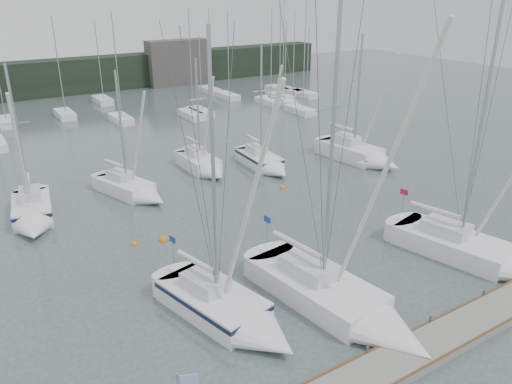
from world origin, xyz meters
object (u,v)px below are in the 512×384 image
at_px(buoy_b, 283,188).
at_px(sailboat_near_center, 350,308).
at_px(sailboat_near_left, 234,315).
at_px(sailboat_mid_a, 33,215).
at_px(buoy_a, 163,240).
at_px(sailboat_mid_b, 135,191).
at_px(sailboat_mid_e, 364,156).
at_px(sailboat_mid_d, 266,163).
at_px(buoy_c, 134,244).
at_px(sailboat_mid_c, 205,166).
at_px(sailboat_near_right, 486,256).

bearing_deg(buoy_b, sailboat_near_center, -114.04).
bearing_deg(sailboat_near_left, sailboat_mid_a, 96.45).
bearing_deg(buoy_a, sailboat_mid_b, 82.99).
relative_size(sailboat_near_left, buoy_a, 25.30).
relative_size(sailboat_mid_a, buoy_a, 19.69).
xyz_separation_m(sailboat_mid_e, buoy_b, (-9.75, -1.18, -0.62)).
bearing_deg(sailboat_mid_d, sailboat_near_left, -123.74).
bearing_deg(sailboat_near_center, sailboat_near_left, 145.73).
bearing_deg(buoy_c, sailboat_mid_d, 26.28).
bearing_deg(sailboat_mid_d, sailboat_mid_e, -17.44).
xyz_separation_m(sailboat_near_center, buoy_c, (-6.26, 12.72, -0.57)).
bearing_deg(sailboat_near_left, buoy_a, 74.04).
distance_m(buoy_a, buoy_b, 11.88).
bearing_deg(sailboat_near_left, sailboat_mid_e, 19.78).
bearing_deg(sailboat_mid_d, sailboat_mid_b, -176.52).
bearing_deg(sailboat_mid_a, sailboat_mid_b, 14.08).
bearing_deg(sailboat_near_center, sailboat_mid_e, 37.47).
relative_size(sailboat_mid_e, buoy_a, 21.06).
distance_m(sailboat_mid_b, sailboat_mid_e, 20.51).
bearing_deg(sailboat_near_left, sailboat_mid_c, 53.55).
distance_m(sailboat_near_center, buoy_c, 14.19).
bearing_deg(sailboat_mid_c, sailboat_mid_a, -169.65).
height_order(sailboat_near_left, sailboat_mid_c, sailboat_near_left).
relative_size(sailboat_near_left, sailboat_mid_c, 1.41).
height_order(sailboat_near_center, sailboat_mid_b, sailboat_near_center).
bearing_deg(sailboat_mid_d, sailboat_near_right, -81.67).
distance_m(sailboat_near_right, sailboat_mid_a, 28.65).
bearing_deg(buoy_a, buoy_c, 165.00).
bearing_deg(buoy_c, sailboat_mid_a, 126.24).
bearing_deg(buoy_c, buoy_a, -15.00).
distance_m(sailboat_near_left, sailboat_near_center, 5.57).
bearing_deg(buoy_a, sailboat_near_right, -41.17).
bearing_deg(sailboat_near_right, sailboat_mid_c, 93.19).
bearing_deg(sailboat_mid_e, sailboat_near_center, -141.40).
height_order(sailboat_mid_c, buoy_a, sailboat_mid_c).
height_order(sailboat_mid_a, sailboat_mid_b, sailboat_mid_a).
bearing_deg(sailboat_near_center, buoy_c, 108.67).
distance_m(sailboat_near_left, buoy_c, 10.31).
distance_m(sailboat_near_left, sailboat_mid_b, 17.41).
bearing_deg(sailboat_mid_b, sailboat_near_center, -98.24).
xyz_separation_m(buoy_a, buoy_c, (-1.72, 0.46, 0.00)).
xyz_separation_m(sailboat_near_left, sailboat_mid_e, (21.63, 14.13, 0.04)).
bearing_deg(buoy_a, buoy_b, 15.65).
height_order(sailboat_near_left, sailboat_mid_a, sailboat_near_left).
distance_m(sailboat_near_center, sailboat_mid_c, 22.20).
height_order(sailboat_mid_e, buoy_a, sailboat_mid_e).
bearing_deg(buoy_c, buoy_b, 11.78).
distance_m(sailboat_mid_c, buoy_b, 7.43).
bearing_deg(sailboat_near_left, buoy_c, 83.76).
distance_m(sailboat_mid_a, sailboat_mid_d, 19.22).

